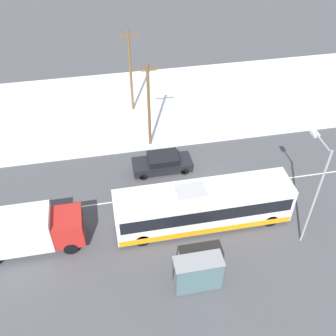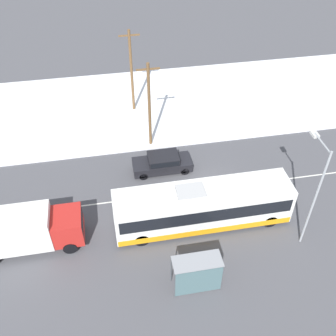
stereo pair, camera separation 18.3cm
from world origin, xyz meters
name	(u,v)px [view 1 (the left image)]	position (x,y,z in m)	size (l,w,h in m)	color
ground_plane	(212,189)	(0.00, 0.00, 0.00)	(120.00, 120.00, 0.00)	#4C4C51
snow_lot	(178,102)	(0.00, 12.35, 0.06)	(80.00, 13.71, 0.12)	white
lane_marking_center	(212,189)	(0.00, 0.00, 0.00)	(60.00, 0.12, 0.00)	silver
city_bus	(203,206)	(-1.57, -3.05, 1.58)	(11.75, 2.57, 3.24)	white
box_truck	(21,231)	(-13.30, -2.95, 1.61)	(7.36, 2.30, 2.87)	silver
sedan_car	(162,162)	(-3.28, 2.77, 0.81)	(4.55, 1.80, 1.48)	black
pedestrian_at_stop	(202,260)	(-2.55, -6.75, 0.96)	(0.57, 0.25, 1.57)	#23232D
bus_shelter	(199,272)	(-3.11, -8.00, 1.67)	(2.82, 1.20, 2.40)	gray
streetlamp	(315,184)	(4.45, -5.39, 4.74)	(0.36, 2.25, 7.60)	#9EA3A8
utility_pole_roadside	(149,105)	(-3.70, 6.21, 3.95)	(1.80, 0.24, 7.54)	brown
utility_pole_snowlot	(131,71)	(-4.48, 11.82, 4.11)	(1.80, 0.24, 7.84)	brown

